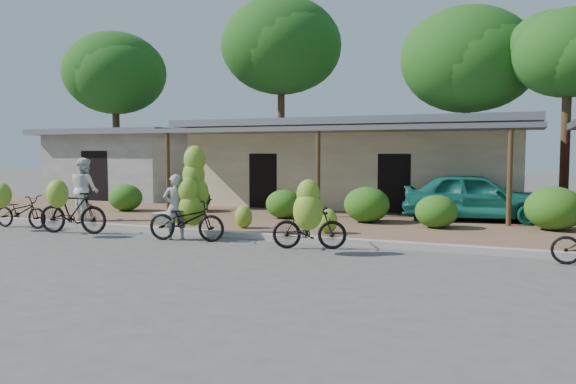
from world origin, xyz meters
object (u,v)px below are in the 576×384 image
bike_left (71,209)px  bystander (85,189)px  tree_far_center (279,45)px  teal_van (475,197)px  sack_near (168,218)px  tree_center_right (463,58)px  bike_center (190,205)px  bike_far_left (18,209)px  vendor (175,207)px  tree_near_right (563,51)px  bike_right (309,220)px  tree_back_left (113,72)px  sack_far (172,217)px

bike_left → bystander: 2.07m
tree_far_center → teal_van: tree_far_center is taller
sack_near → bystander: bystander is taller
tree_center_right → bike_center: tree_center_right is taller
bike_far_left → vendor: bearing=-93.4°
tree_near_right → sack_near: bearing=-132.5°
bystander → vendor: bearing=-175.3°
bike_right → vendor: size_ratio=1.06×
bike_right → bike_center: bearing=65.8°
tree_back_left → sack_near: (10.26, -10.20, -6.01)m
sack_near → sack_far: bearing=100.9°
bike_left → tree_far_center: bearing=-8.7°
bike_right → tree_far_center: bearing=8.0°
tree_back_left → sack_far: bearing=-44.2°
bike_far_left → bystander: size_ratio=0.96×
tree_near_right → teal_van: (-2.68, -7.61, -5.31)m
tree_center_right → bystander: bearing=-124.0°
bike_center → teal_van: 8.48m
bike_far_left → bike_right: size_ratio=1.05×
tree_near_right → bike_far_left: 20.62m
bike_far_left → bystander: 1.89m
tree_far_center → vendor: size_ratio=6.14×
tree_center_right → bike_center: 17.03m
tree_far_center → tree_back_left: bearing=-159.4°
tree_center_right → sack_near: size_ratio=10.26×
tree_near_right → teal_van: size_ratio=1.86×
bike_center → sack_far: (-1.81, 1.88, -0.59)m
sack_far → teal_van: bearing=25.1°
vendor → tree_center_right: bearing=-146.9°
teal_van → bike_far_left: bearing=106.1°
tree_near_right → vendor: 17.20m
bike_left → teal_van: 11.47m
bystander → tree_near_right: bearing=-114.6°
tree_far_center → teal_van: bearing=-41.5°
tree_near_right → sack_near: tree_near_right is taller
bike_left → vendor: size_ratio=1.24×
tree_near_right → vendor: bearing=-124.7°
sack_far → bystander: bearing=-167.4°
bike_far_left → tree_center_right: bearing=-37.9°
bike_center → sack_far: 2.68m
bystander → teal_van: (10.79, 4.40, -0.22)m
tree_far_center → tree_center_right: (9.00, 0.50, -1.18)m
teal_van → bike_center: bearing=122.1°
tree_near_right → bystander: tree_near_right is taller
tree_near_right → tree_far_center: bearing=173.4°
sack_far → tree_near_right: bearing=46.6°
tree_near_right → bike_left: (-12.38, -13.73, -5.49)m
tree_far_center → sack_far: bearing=-80.3°
sack_near → tree_near_right: bearing=47.5°
tree_center_right → bike_center: size_ratio=3.74×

